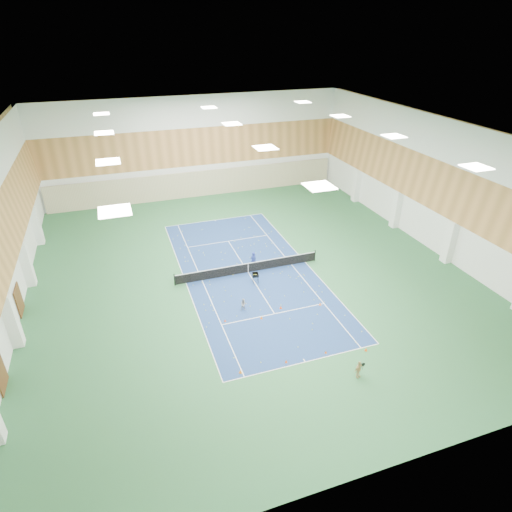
{
  "coord_description": "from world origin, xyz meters",
  "views": [
    {
      "loc": [
        -9.78,
        -30.55,
        19.25
      ],
      "look_at": [
        0.43,
        -0.85,
        2.0
      ],
      "focal_mm": 30.0,
      "sensor_mm": 36.0,
      "label": 1
    }
  ],
  "objects_px": {
    "tennis_net": "(248,267)",
    "ball_cart": "(255,278)",
    "child_court": "(244,305)",
    "child_apron": "(359,369)",
    "coach": "(253,260)"
  },
  "relations": [
    {
      "from": "tennis_net",
      "to": "ball_cart",
      "type": "height_order",
      "value": "tennis_net"
    },
    {
      "from": "child_court",
      "to": "child_apron",
      "type": "relative_size",
      "value": 0.83
    },
    {
      "from": "coach",
      "to": "child_court",
      "type": "height_order",
      "value": "coach"
    },
    {
      "from": "tennis_net",
      "to": "child_court",
      "type": "relative_size",
      "value": 12.64
    },
    {
      "from": "child_court",
      "to": "ball_cart",
      "type": "distance_m",
      "value": 4.03
    },
    {
      "from": "tennis_net",
      "to": "ball_cart",
      "type": "bearing_deg",
      "value": -87.83
    },
    {
      "from": "coach",
      "to": "ball_cart",
      "type": "height_order",
      "value": "coach"
    },
    {
      "from": "child_court",
      "to": "child_apron",
      "type": "height_order",
      "value": "child_apron"
    },
    {
      "from": "coach",
      "to": "child_apron",
      "type": "height_order",
      "value": "coach"
    },
    {
      "from": "tennis_net",
      "to": "coach",
      "type": "height_order",
      "value": "coach"
    },
    {
      "from": "tennis_net",
      "to": "coach",
      "type": "bearing_deg",
      "value": 41.84
    },
    {
      "from": "child_court",
      "to": "tennis_net",
      "type": "bearing_deg",
      "value": 71.6
    },
    {
      "from": "coach",
      "to": "child_court",
      "type": "bearing_deg",
      "value": 55.03
    },
    {
      "from": "ball_cart",
      "to": "child_court",
      "type": "bearing_deg",
      "value": -111.95
    },
    {
      "from": "tennis_net",
      "to": "coach",
      "type": "xyz_separation_m",
      "value": [
        0.67,
        0.6,
        0.25
      ]
    }
  ]
}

